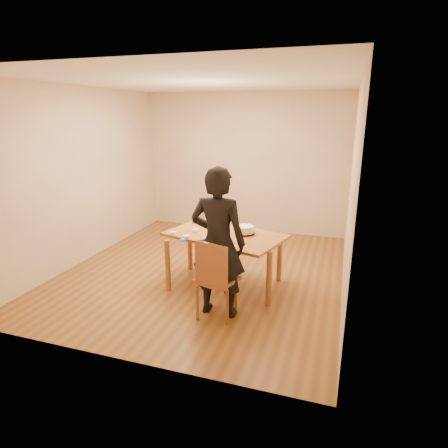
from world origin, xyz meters
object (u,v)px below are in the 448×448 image
(dining_table, at_px, (225,235))
(dining_chair, at_px, (217,279))
(cake, at_px, (245,230))
(person, at_px, (218,243))
(cake_plate, at_px, (245,233))

(dining_table, distance_m, dining_chair, 0.84)
(dining_table, bearing_deg, dining_chair, -63.38)
(cake, bearing_deg, person, -96.76)
(cake_plate, relative_size, cake, 1.12)
(cake, bearing_deg, cake_plate, 0.00)
(dining_table, distance_m, cake_plate, 0.26)
(cake, distance_m, person, 0.82)
(person, bearing_deg, dining_chair, 89.76)
(cake_plate, distance_m, person, 0.83)
(person, bearing_deg, cake_plate, -97.00)
(dining_chair, distance_m, cake_plate, 0.92)
(dining_table, bearing_deg, person, -62.72)
(cake_plate, bearing_deg, dining_chair, -96.41)
(dining_chair, relative_size, cake, 1.71)
(cake_plate, xyz_separation_m, cake, (0.00, 0.00, 0.05))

